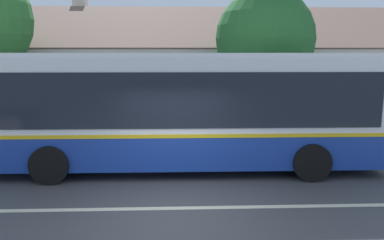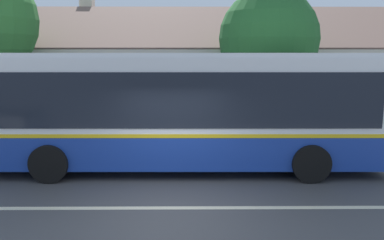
% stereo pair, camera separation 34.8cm
% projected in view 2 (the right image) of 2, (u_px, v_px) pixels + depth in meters
% --- Properties ---
extents(ground_plane, '(300.00, 300.00, 0.00)m').
position_uv_depth(ground_plane, '(169.00, 208.00, 8.10)').
color(ground_plane, '#424244').
extents(sidewalk_far, '(60.00, 3.00, 0.15)m').
position_uv_depth(sidewalk_far, '(178.00, 141.00, 13.99)').
color(sidewalk_far, '#ADAAA3').
rests_on(sidewalk_far, ground).
extents(lane_divider_stripe, '(60.00, 0.16, 0.01)m').
position_uv_depth(lane_divider_stripe, '(169.00, 208.00, 8.10)').
color(lane_divider_stripe, beige).
rests_on(lane_divider_stripe, ground).
extents(community_building, '(27.29, 9.45, 6.76)m').
position_uv_depth(community_building, '(220.00, 79.00, 20.57)').
color(community_building, beige).
rests_on(community_building, ground).
extents(transit_bus, '(11.66, 2.83, 3.31)m').
position_uv_depth(transit_bus, '(175.00, 108.00, 10.64)').
color(transit_bus, navy).
rests_on(transit_bus, ground).
extents(bench_down_street, '(1.67, 0.51, 0.94)m').
position_uv_depth(bench_down_street, '(88.00, 129.00, 13.63)').
color(bench_down_street, brown).
rests_on(bench_down_street, sidewalk_far).
extents(street_tree_primary, '(3.86, 3.86, 5.78)m').
position_uv_depth(street_tree_primary, '(269.00, 39.00, 14.50)').
color(street_tree_primary, '#4C3828').
rests_on(street_tree_primary, ground).
extents(bus_stop_sign, '(0.36, 0.07, 2.40)m').
position_uv_depth(bus_stop_sign, '(356.00, 103.00, 12.77)').
color(bus_stop_sign, gray).
rests_on(bus_stop_sign, sidewalk_far).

